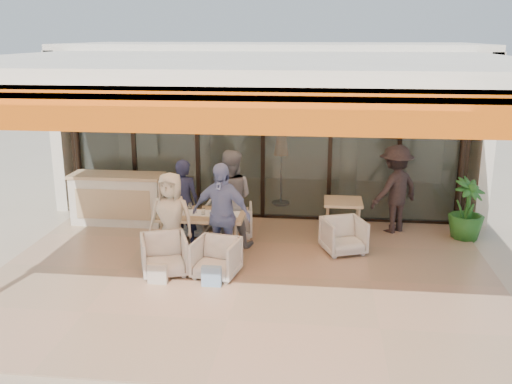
% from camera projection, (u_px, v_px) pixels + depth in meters
% --- Properties ---
extents(ground, '(70.00, 70.00, 0.00)m').
position_uv_depth(ground, '(243.00, 276.00, 9.06)').
color(ground, '#C6B293').
rests_on(ground, ground).
extents(terrace_floor, '(8.00, 6.00, 0.01)m').
position_uv_depth(terrace_floor, '(243.00, 276.00, 9.06)').
color(terrace_floor, tan).
rests_on(terrace_floor, ground).
extents(terrace_structure, '(8.00, 6.00, 3.40)m').
position_uv_depth(terrace_structure, '(239.00, 69.00, 7.94)').
color(terrace_structure, silver).
rests_on(terrace_structure, ground).
extents(glass_storefront, '(8.08, 0.10, 3.20)m').
position_uv_depth(glass_storefront, '(263.00, 143.00, 11.51)').
color(glass_storefront, '#9EADA3').
rests_on(glass_storefront, ground).
extents(interior_block, '(9.05, 3.62, 3.52)m').
position_uv_depth(interior_block, '(274.00, 99.00, 13.55)').
color(interior_block, silver).
rests_on(interior_block, ground).
extents(host_counter, '(1.85, 0.65, 1.04)m').
position_uv_depth(host_counter, '(118.00, 199.00, 11.44)').
color(host_counter, silver).
rests_on(host_counter, ground).
extents(dining_table, '(1.50, 0.90, 0.93)m').
position_uv_depth(dining_table, '(201.00, 216.00, 9.83)').
color(dining_table, '#DEBE87').
rests_on(dining_table, ground).
extents(chair_far_left, '(0.72, 0.68, 0.72)m').
position_uv_depth(chair_far_left, '(191.00, 217.00, 10.87)').
color(chair_far_left, silver).
rests_on(chair_far_left, ground).
extents(chair_far_right, '(0.75, 0.71, 0.69)m').
position_uv_depth(chair_far_right, '(234.00, 219.00, 10.78)').
color(chair_far_right, silver).
rests_on(chair_far_right, ground).
extents(chair_near_left, '(0.88, 0.86, 0.72)m').
position_uv_depth(chair_near_left, '(164.00, 253.00, 9.05)').
color(chair_near_left, silver).
rests_on(chair_near_left, ground).
extents(chair_near_right, '(0.77, 0.74, 0.69)m').
position_uv_depth(chair_near_right, '(216.00, 256.00, 8.96)').
color(chair_near_right, silver).
rests_on(chair_near_right, ground).
extents(diner_navy, '(0.62, 0.45, 1.59)m').
position_uv_depth(diner_navy, '(184.00, 202.00, 10.28)').
color(diner_navy, '#181C35').
rests_on(diner_navy, ground).
extents(diner_grey, '(0.88, 0.69, 1.77)m').
position_uv_depth(diner_grey, '(230.00, 199.00, 10.16)').
color(diner_grey, slate).
rests_on(diner_grey, ground).
extents(diner_cream, '(0.80, 0.56, 1.56)m').
position_uv_depth(diner_cream, '(171.00, 218.00, 9.42)').
color(diner_cream, beige).
rests_on(diner_cream, ground).
extents(diner_periwinkle, '(1.10, 0.67, 1.74)m').
position_uv_depth(diner_periwinkle, '(221.00, 215.00, 9.30)').
color(diner_periwinkle, '#778AC7').
rests_on(diner_periwinkle, ground).
extents(tote_bag_cream, '(0.30, 0.10, 0.34)m').
position_uv_depth(tote_bag_cream, '(158.00, 274.00, 8.72)').
color(tote_bag_cream, silver).
rests_on(tote_bag_cream, ground).
extents(tote_bag_blue, '(0.30, 0.10, 0.34)m').
position_uv_depth(tote_bag_blue, '(212.00, 277.00, 8.63)').
color(tote_bag_blue, '#99BFD8').
rests_on(tote_bag_blue, ground).
extents(side_table, '(0.70, 0.70, 0.74)m').
position_uv_depth(side_table, '(343.00, 206.00, 10.58)').
color(side_table, '#DEBE87').
rests_on(side_table, ground).
extents(side_chair, '(0.85, 0.83, 0.69)m').
position_uv_depth(side_chair, '(344.00, 234.00, 9.94)').
color(side_chair, silver).
rests_on(side_chair, ground).
extents(standing_woman, '(1.26, 1.20, 1.72)m').
position_uv_depth(standing_woman, '(395.00, 189.00, 10.87)').
color(standing_woman, black).
rests_on(standing_woman, ground).
extents(potted_palm, '(0.92, 0.92, 1.16)m').
position_uv_depth(potted_palm, '(467.00, 209.00, 10.57)').
color(potted_palm, '#1E5919').
rests_on(potted_palm, ground).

